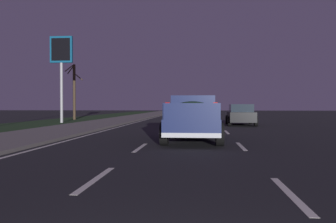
{
  "coord_description": "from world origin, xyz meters",
  "views": [
    {
      "loc": [
        -1.66,
        -0.27,
        1.45
      ],
      "look_at": [
        11.61,
        0.95,
        1.21
      ],
      "focal_mm": 36.44,
      "sensor_mm": 36.0,
      "label": 1
    }
  ],
  "objects_px": {
    "pickup_truck": "(193,117)",
    "gas_price_sign": "(61,58)",
    "sedan_tan": "(194,114)",
    "bare_tree_far": "(74,91)",
    "sedan_black": "(241,115)"
  },
  "relations": [
    {
      "from": "sedan_black",
      "to": "bare_tree_far",
      "type": "bearing_deg",
      "value": 61.71
    },
    {
      "from": "sedan_black",
      "to": "gas_price_sign",
      "type": "bearing_deg",
      "value": 82.01
    },
    {
      "from": "gas_price_sign",
      "to": "bare_tree_far",
      "type": "height_order",
      "value": "gas_price_sign"
    },
    {
      "from": "pickup_truck",
      "to": "bare_tree_far",
      "type": "relative_size",
      "value": 0.94
    },
    {
      "from": "gas_price_sign",
      "to": "bare_tree_far",
      "type": "relative_size",
      "value": 1.26
    },
    {
      "from": "sedan_tan",
      "to": "pickup_truck",
      "type": "bearing_deg",
      "value": -179.31
    },
    {
      "from": "bare_tree_far",
      "to": "sedan_black",
      "type": "bearing_deg",
      "value": -118.29
    },
    {
      "from": "gas_price_sign",
      "to": "sedan_black",
      "type": "bearing_deg",
      "value": -97.99
    },
    {
      "from": "sedan_tan",
      "to": "bare_tree_far",
      "type": "relative_size",
      "value": 0.77
    },
    {
      "from": "sedan_tan",
      "to": "gas_price_sign",
      "type": "distance_m",
      "value": 12.04
    },
    {
      "from": "pickup_truck",
      "to": "gas_price_sign",
      "type": "relative_size",
      "value": 0.75
    },
    {
      "from": "sedan_tan",
      "to": "gas_price_sign",
      "type": "bearing_deg",
      "value": 85.86
    },
    {
      "from": "sedan_black",
      "to": "gas_price_sign",
      "type": "distance_m",
      "value": 15.39
    },
    {
      "from": "sedan_tan",
      "to": "bare_tree_far",
      "type": "xyz_separation_m",
      "value": [
        7.32,
        12.44,
        2.21
      ]
    },
    {
      "from": "sedan_tan",
      "to": "bare_tree_far",
      "type": "distance_m",
      "value": 14.6
    }
  ]
}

